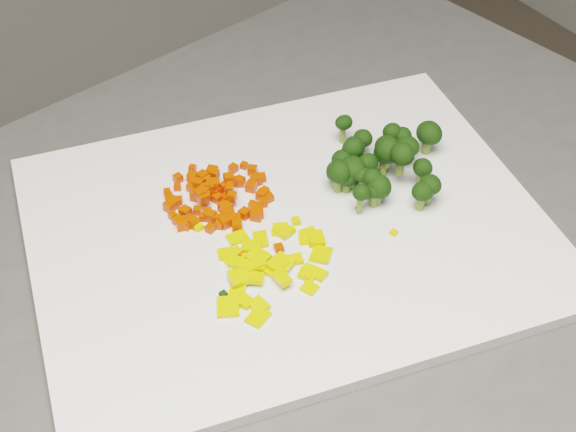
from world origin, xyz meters
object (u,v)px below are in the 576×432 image
cutting_board (288,229)px  carrot_pile (216,186)px  pepper_pile (269,266)px  broccoli_pile (381,151)px

cutting_board → carrot_pile: 0.08m
cutting_board → carrot_pile: size_ratio=4.50×
pepper_pile → broccoli_pile: size_ratio=0.97×
carrot_pile → pepper_pile: bearing=-94.2°
cutting_board → carrot_pile: bearing=119.9°
carrot_pile → cutting_board: bearing=-60.1°
carrot_pile → broccoli_pile: bearing=-19.7°
carrot_pile → broccoli_pile: size_ratio=0.83×
pepper_pile → carrot_pile: bearing=85.8°
carrot_pile → pepper_pile: carrot_pile is taller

